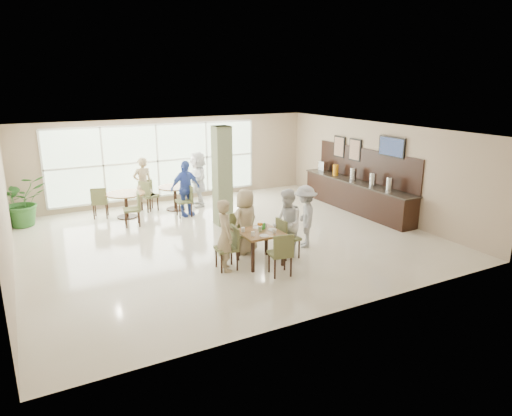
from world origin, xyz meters
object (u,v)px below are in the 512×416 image
adult_a (185,188)px  adult_standing (143,184)px  buffet_counter (357,193)px  round_table_left (126,198)px  round_table_right (175,192)px  teen_left (225,235)px  adult_b (198,179)px  potted_plant (22,201)px  teen_right (287,224)px  teen_standing (305,216)px  main_table (260,236)px  teen_far (246,221)px

adult_a → adult_standing: adult_a is taller
buffet_counter → adult_standing: 6.75m
round_table_left → round_table_right: bearing=5.3°
adult_standing → teen_left: bearing=86.7°
adult_b → adult_standing: adult_b is taller
potted_plant → teen_right: size_ratio=0.89×
teen_standing → adult_a: (-1.70, 3.92, 0.07)m
potted_plant → adult_b: adult_b is taller
adult_b → teen_standing: bearing=27.6°
teen_right → adult_a: (-0.95, 4.30, 0.04)m
round_table_left → teen_right: (2.60, -4.97, 0.22)m
teen_left → adult_b: bearing=-6.7°
round_table_left → teen_left: size_ratio=0.72×
round_table_left → teen_left: teen_left is taller
main_table → teen_left: teen_left is taller
buffet_counter → teen_far: size_ratio=3.02×
adult_a → adult_b: 1.18m
potted_plant → adult_a: (4.41, -1.23, 0.13)m
round_table_left → teen_right: teen_right is taller
round_table_left → teen_far: size_ratio=0.74×
main_table → round_table_right: (-0.27, 5.18, -0.09)m
main_table → adult_b: bearing=84.0°
main_table → teen_standing: size_ratio=0.58×
round_table_right → adult_standing: bearing=154.9°
adult_standing → teen_right: bearing=102.4°
round_table_right → teen_standing: 5.06m
main_table → round_table_left: 5.36m
main_table → buffet_counter: (4.75, 2.36, -0.10)m
round_table_left → adult_b: 2.44m
round_table_left → teen_far: bearing=-66.4°
round_table_right → main_table: bearing=-87.0°
potted_plant → teen_right: teen_right is taller
main_table → adult_standing: size_ratio=0.53×
round_table_left → adult_a: bearing=-22.1°
round_table_right → buffet_counter: buffet_counter is taller
teen_standing → main_table: bearing=-45.3°
buffet_counter → adult_standing: size_ratio=2.78×
main_table → adult_standing: (-1.17, 5.60, 0.20)m
main_table → adult_a: bearing=92.6°
teen_standing → adult_a: adult_a is taller
teen_standing → teen_far: bearing=-73.5°
adult_a → potted_plant: bearing=151.7°
potted_plant → adult_a: adult_a is taller
round_table_right → adult_a: bearing=-85.0°
teen_left → potted_plant: bearing=42.4°
potted_plant → teen_left: 6.73m
potted_plant → teen_standing: teen_standing is taller
buffet_counter → adult_b: buffet_counter is taller
potted_plant → adult_b: bearing=-3.6°
teen_left → teen_right: teen_right is taller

